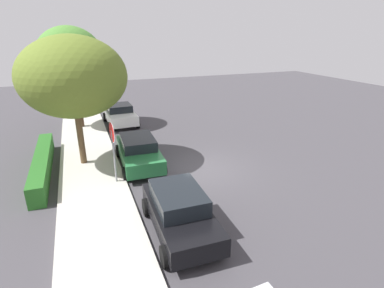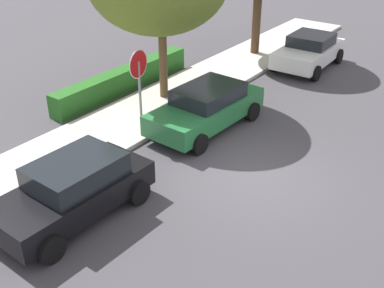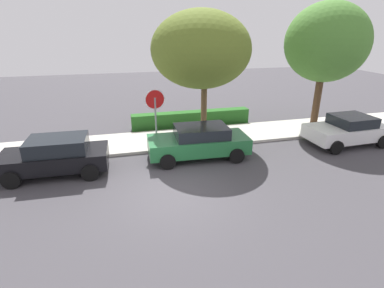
{
  "view_description": "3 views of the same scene",
  "coord_description": "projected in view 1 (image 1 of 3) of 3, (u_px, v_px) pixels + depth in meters",
  "views": [
    {
      "loc": [
        -12.08,
        5.22,
        6.25
      ],
      "look_at": [
        0.04,
        0.53,
        1.36
      ],
      "focal_mm": 28.0,
      "sensor_mm": 36.0,
      "label": 1
    },
    {
      "loc": [
        -10.09,
        -5.31,
        7.21
      ],
      "look_at": [
        -0.83,
        1.51,
        0.86
      ],
      "focal_mm": 45.0,
      "sensor_mm": 36.0,
      "label": 2
    },
    {
      "loc": [
        -1.63,
        -8.91,
        5.38
      ],
      "look_at": [
        1.14,
        2.02,
        0.95
      ],
      "focal_mm": 28.0,
      "sensor_mm": 36.0,
      "label": 3
    }
  ],
  "objects": [
    {
      "name": "ground_plane",
      "position": [
        202.0,
        169.0,
        14.51
      ],
      "size": [
        60.0,
        60.0,
        0.0
      ],
      "primitive_type": "plane",
      "color": "#423F44"
    },
    {
      "name": "street_tree_mid_block",
      "position": [
        73.0,
        77.0,
        13.29
      ],
      "size": [
        4.74,
        4.74,
        6.19
      ],
      "color": "brown",
      "rests_on": "ground_plane"
    },
    {
      "name": "stop_sign",
      "position": [
        113.0,
        142.0,
        12.41
      ],
      "size": [
        0.88,
        0.12,
        2.83
      ],
      "color": "gray",
      "rests_on": "ground_plane"
    },
    {
      "name": "street_tree_near_corner",
      "position": [
        71.0,
        59.0,
        19.13
      ],
      "size": [
        4.27,
        4.27,
        6.65
      ],
      "color": "#513823",
      "rests_on": "ground_plane"
    },
    {
      "name": "sidewalk_curb",
      "position": [
        93.0,
        186.0,
        12.78
      ],
      "size": [
        32.0,
        2.76,
        0.14
      ],
      "primitive_type": "cube",
      "color": "beige",
      "rests_on": "ground_plane"
    },
    {
      "name": "parked_car_green",
      "position": [
        139.0,
        151.0,
        14.74
      ],
      "size": [
        4.36,
        2.11,
        1.43
      ],
      "color": "#236B38",
      "rests_on": "ground_plane"
    },
    {
      "name": "parked_car_white",
      "position": [
        120.0,
        114.0,
        21.3
      ],
      "size": [
        3.92,
        2.15,
        1.42
      ],
      "color": "white",
      "rests_on": "ground_plane"
    },
    {
      "name": "parked_car_black",
      "position": [
        180.0,
        211.0,
        9.77
      ],
      "size": [
        4.0,
        2.04,
        1.48
      ],
      "color": "black",
      "rests_on": "ground_plane"
    },
    {
      "name": "front_yard_hedge",
      "position": [
        42.0,
        164.0,
        14.04
      ],
      "size": [
        6.81,
        0.65,
        0.86
      ],
      "color": "#286623",
      "rests_on": "ground_plane"
    }
  ]
}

